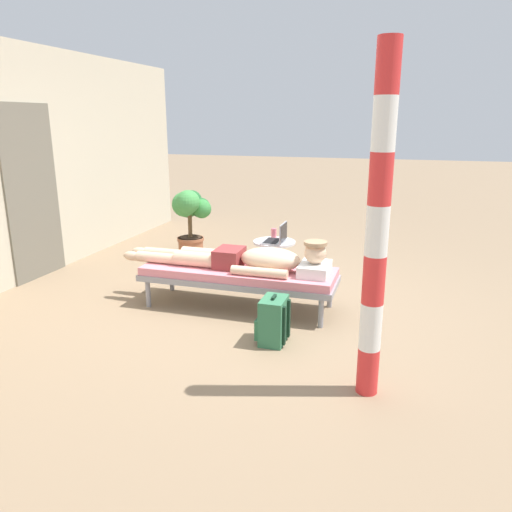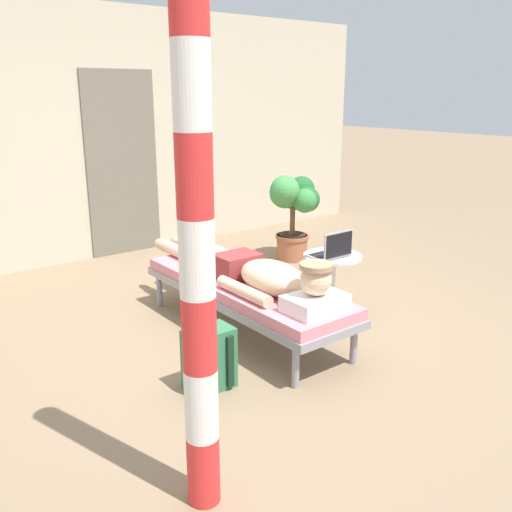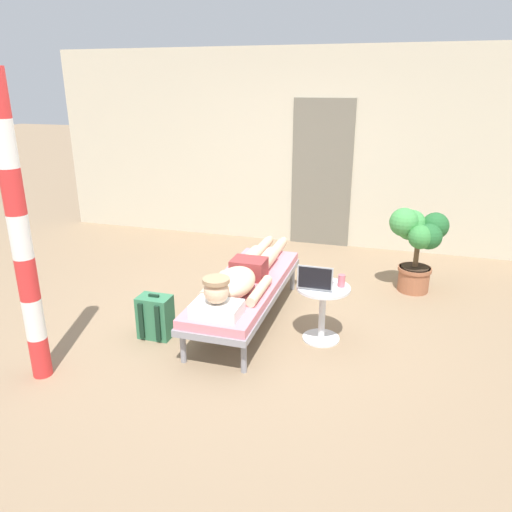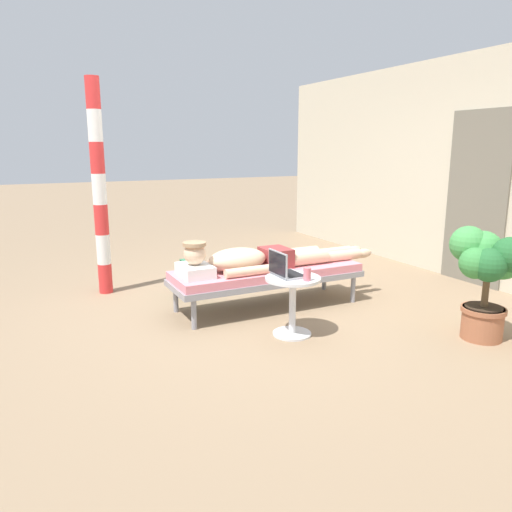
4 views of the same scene
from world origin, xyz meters
TOP-DOWN VIEW (x-y plane):
  - ground_plane at (0.00, 0.00)m, footprint 40.00×40.00m
  - house_wall_back at (-0.05, 2.95)m, footprint 7.60×0.20m
  - house_door_panel at (0.22, 2.84)m, footprint 0.84×0.03m
  - lounge_chair at (-0.05, 0.19)m, footprint 0.63×1.98m
  - person_reclining at (-0.05, 0.09)m, footprint 0.53×2.17m
  - side_table at (0.73, 0.03)m, footprint 0.48×0.48m
  - laptop at (0.67, -0.02)m, footprint 0.31×0.24m
  - drink_glass at (0.88, 0.08)m, footprint 0.06×0.06m
  - backpack at (-0.74, -0.35)m, footprint 0.30×0.26m
  - potted_plant at (1.54, 1.43)m, footprint 0.63×0.52m
  - porch_post at (-1.33, -1.20)m, footprint 0.15×0.15m

SIDE VIEW (x-z plane):
  - ground_plane at x=0.00m, z-range 0.00..0.00m
  - backpack at x=-0.74m, z-range -0.02..0.41m
  - lounge_chair at x=-0.05m, z-range 0.14..0.56m
  - side_table at x=0.73m, z-range 0.09..0.62m
  - person_reclining at x=-0.05m, z-range 0.36..0.68m
  - drink_glass at x=0.88m, z-range 0.52..0.63m
  - laptop at x=0.67m, z-range 0.47..0.69m
  - potted_plant at x=1.54m, z-range 0.15..1.11m
  - house_door_panel at x=0.22m, z-range 0.00..2.04m
  - porch_post at x=-1.33m, z-range 0.00..2.34m
  - house_wall_back at x=-0.05m, z-range 0.00..2.70m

